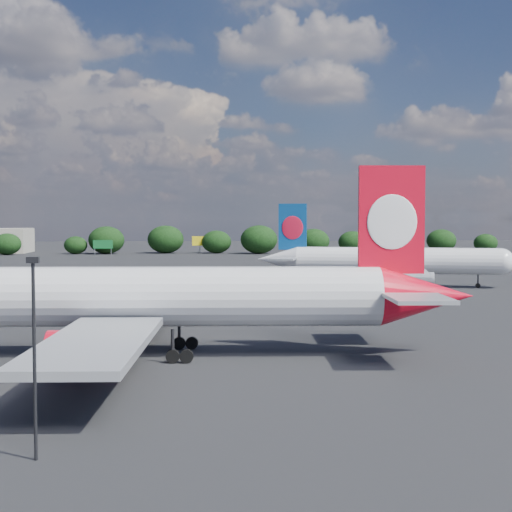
{
  "coord_description": "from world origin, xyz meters",
  "views": [
    {
      "loc": [
        11.06,
        -47.49,
        11.13
      ],
      "look_at": [
        16.0,
        12.0,
        8.0
      ],
      "focal_mm": 50.0,
      "sensor_mm": 36.0,
      "label": 1
    }
  ],
  "objects": [
    {
      "name": "ground",
      "position": [
        0.0,
        60.0,
        0.0
      ],
      "size": [
        500.0,
        500.0,
        0.0
      ],
      "primitive_type": "plane",
      "color": "black",
      "rests_on": "ground"
    },
    {
      "name": "china_southern_airliner",
      "position": [
        42.24,
        66.97,
        4.16
      ],
      "size": [
        41.31,
        39.58,
        13.65
      ],
      "color": "silver",
      "rests_on": "ground"
    },
    {
      "name": "qantas_airliner",
      "position": [
        9.05,
        10.13,
        4.69
      ],
      "size": [
        47.2,
        44.87,
        15.4
      ],
      "color": "silver",
      "rests_on": "ground"
    },
    {
      "name": "highway_sign",
      "position": [
        -18.0,
        176.0,
        3.13
      ],
      "size": [
        6.0,
        0.3,
        4.5
      ],
      "color": "#125E29",
      "rests_on": "ground"
    },
    {
      "name": "billboard_yellow",
      "position": [
        12.0,
        182.0,
        3.87
      ],
      "size": [
        5.0,
        0.3,
        5.5
      ],
      "color": "yellow",
      "rests_on": "ground"
    },
    {
      "name": "apron_lamp_post",
      "position": [
        3.61,
        -14.47,
        5.33
      ],
      "size": [
        0.55,
        0.3,
        9.4
      ],
      "color": "black",
      "rests_on": "ground"
    },
    {
      "name": "horizon_treeline",
      "position": [
        16.82,
        179.96,
        3.97
      ],
      "size": [
        204.05,
        16.75,
        9.07
      ],
      "color": "black",
      "rests_on": "ground"
    }
  ]
}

